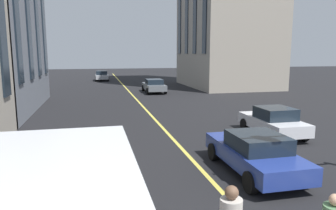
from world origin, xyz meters
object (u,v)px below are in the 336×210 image
(car_blue_parked_a, at_px, (255,152))
(car_grey_mid, at_px, (154,86))
(car_silver_parked_b, at_px, (102,76))
(car_white_far, at_px, (273,121))

(car_blue_parked_a, bearing_deg, car_grey_mid, -1.89)
(car_silver_parked_b, bearing_deg, car_grey_mid, -162.87)
(car_white_far, bearing_deg, car_blue_parked_a, 142.40)
(car_silver_parked_b, relative_size, car_white_far, 1.00)
(car_silver_parked_b, height_order, car_grey_mid, car_silver_parked_b)
(car_grey_mid, xyz_separation_m, car_white_far, (-17.91, -2.54, -0.00))
(car_grey_mid, height_order, car_white_far, car_white_far)
(car_silver_parked_b, distance_m, car_grey_mid, 16.26)
(car_silver_parked_b, distance_m, car_blue_parked_a, 37.92)
(car_silver_parked_b, height_order, car_blue_parked_a, car_silver_parked_b)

